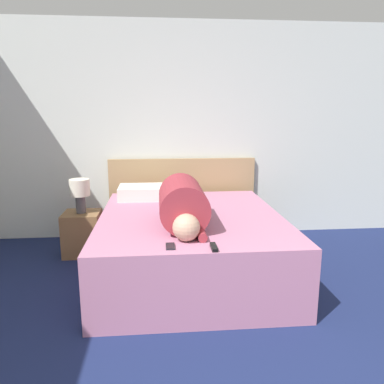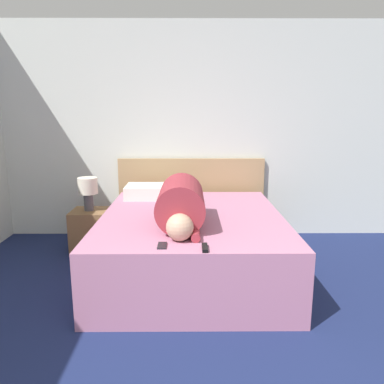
{
  "view_description": "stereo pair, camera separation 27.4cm",
  "coord_description": "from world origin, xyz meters",
  "views": [
    {
      "loc": [
        -0.51,
        -0.8,
        1.54
      ],
      "look_at": [
        -0.21,
        2.46,
        0.84
      ],
      "focal_mm": 35.0,
      "sensor_mm": 36.0,
      "label": 1
    },
    {
      "loc": [
        -0.24,
        -0.81,
        1.54
      ],
      "look_at": [
        -0.21,
        2.46,
        0.84
      ],
      "focal_mm": 35.0,
      "sensor_mm": 36.0,
      "label": 2
    }
  ],
  "objects": [
    {
      "name": "wall_back",
      "position": [
        0.0,
        3.84,
        1.3
      ],
      "size": [
        6.23,
        0.06,
        2.6
      ],
      "color": "silver",
      "rests_on": "ground_plane"
    },
    {
      "name": "bed",
      "position": [
        -0.21,
        2.61,
        0.3
      ],
      "size": [
        1.69,
        2.02,
        0.59
      ],
      "color": "#B2708E",
      "rests_on": "ground_plane"
    },
    {
      "name": "headboard",
      "position": [
        -0.21,
        3.77,
        0.49
      ],
      "size": [
        1.81,
        0.04,
        0.98
      ],
      "color": "tan",
      "rests_on": "ground_plane"
    },
    {
      "name": "nightstand",
      "position": [
        -1.36,
        3.22,
        0.24
      ],
      "size": [
        0.39,
        0.39,
        0.47
      ],
      "color": "brown",
      "rests_on": "ground_plane"
    },
    {
      "name": "table_lamp",
      "position": [
        -1.36,
        3.22,
        0.71
      ],
      "size": [
        0.21,
        0.21,
        0.37
      ],
      "color": "#4C4C51",
      "rests_on": "nightstand"
    },
    {
      "name": "person_lying",
      "position": [
        -0.31,
        2.45,
        0.76
      ],
      "size": [
        0.4,
        1.67,
        0.4
      ],
      "color": "tan",
      "rests_on": "bed"
    },
    {
      "name": "pillow_near_headboard",
      "position": [
        -0.64,
        3.32,
        0.66
      ],
      "size": [
        0.62,
        0.4,
        0.14
      ],
      "color": "silver",
      "rests_on": "bed"
    },
    {
      "name": "tv_remote",
      "position": [
        -0.13,
        1.69,
        0.6
      ],
      "size": [
        0.04,
        0.15,
        0.02
      ],
      "color": "black",
      "rests_on": "bed"
    },
    {
      "name": "cell_phone",
      "position": [
        -0.44,
        1.75,
        0.6
      ],
      "size": [
        0.06,
        0.13,
        0.01
      ],
      "color": "black",
      "rests_on": "bed"
    }
  ]
}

